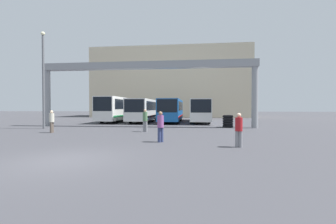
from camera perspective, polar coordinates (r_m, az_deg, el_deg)
ground_plane at (r=9.30m, az=-25.07°, el=-11.11°), size 200.00×200.00×0.00m
building_backdrop at (r=48.89m, az=0.85°, el=7.01°), size 31.54×12.00×13.86m
overhead_gantry at (r=22.88m, az=-5.71°, el=9.66°), size 21.74×0.80×6.52m
bus_slot_0 at (r=31.61m, az=-12.64°, el=1.01°), size 2.44×10.61×3.28m
bus_slot_1 at (r=30.62m, az=-6.03°, el=0.74°), size 2.53×10.64×3.00m
bus_slot_2 at (r=29.93m, az=0.90°, el=0.71°), size 2.52×10.43×2.98m
bus_slot_3 at (r=30.47m, az=8.00°, el=0.69°), size 2.46×11.78×2.96m
pedestrian_near_center at (r=12.68m, az=-1.91°, el=-3.54°), size 0.36×0.36×1.74m
pedestrian_mid_left at (r=18.15m, az=-5.83°, el=-1.98°), size 0.38×0.38×1.82m
pedestrian_near_left at (r=11.59m, az=17.53°, el=-4.16°), size 0.35×0.35×1.69m
pedestrian_far_center at (r=19.55m, az=-27.43°, el=-2.02°), size 0.36×0.36×1.73m
tire_stack at (r=22.91m, az=14.97°, el=-2.27°), size 1.04×1.04×1.20m
lamp_post at (r=23.67m, az=-29.09°, el=7.90°), size 0.36×0.36×8.86m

